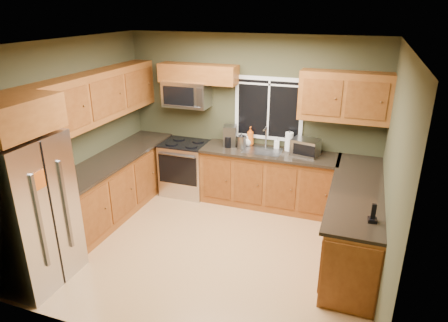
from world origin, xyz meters
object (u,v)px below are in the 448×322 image
Objects in this scene: refrigerator at (28,212)px; soap_bottle_a at (250,136)px; paper_towel_roll at (289,141)px; microwave at (187,94)px; range at (186,168)px; cordless_phone at (373,217)px; soap_bottle_c at (248,141)px; toaster_oven at (305,147)px; coffee_maker at (230,136)px; soap_bottle_b at (277,143)px; kettle at (241,142)px.

soap_bottle_a is (1.77, 2.99, 0.19)m from refrigerator.
refrigerator reaches higher than paper_towel_roll.
refrigerator is 3.10m from microwave.
cordless_phone reaches higher than range.
soap_bottle_c is at bearing 135.24° from cordless_phone.
toaster_oven is (2.70, 2.82, 0.17)m from refrigerator.
soap_bottle_a reaches higher than range.
paper_towel_roll is 2.04× the size of soap_bottle_c.
cordless_phone is (1.96, -1.94, -0.02)m from soap_bottle_c.
toaster_oven is at bearing -7.40° from soap_bottle_c.
coffee_maker is (0.77, 0.07, 0.63)m from range.
refrigerator reaches higher than range.
soap_bottle_b is (0.45, -0.01, -0.06)m from soap_bottle_a.
soap_bottle_b reaches higher than range.
soap_bottle_a is (0.31, 0.14, -0.00)m from coffee_maker.
soap_bottle_a is 1.47× the size of cordless_phone.
coffee_maker is (1.46, 2.84, 0.20)m from refrigerator.
soap_bottle_c reaches higher than range.
soap_bottle_b is at bearing 3.96° from soap_bottle_c.
soap_bottle_b is at bearing 168.95° from paper_towel_roll.
coffee_maker is 1.31× the size of kettle.
range is at bearing 76.03° from refrigerator.
range is 3.66× the size of kettle.
paper_towel_roll is (0.73, 0.17, 0.03)m from kettle.
range is 1.27m from microwave.
kettle is at bearing -111.13° from soap_bottle_a.
microwave is at bearing -177.17° from soap_bottle_b.
microwave is 4.76× the size of soap_bottle_c.
range is 2.88× the size of paper_towel_roll.
soap_bottle_c is at bearing 9.65° from range.
toaster_oven is 1.37× the size of coffee_maker.
toaster_oven is 1.41× the size of paper_towel_roll.
refrigerator is 2.89m from range.
coffee_maker is at bearing 140.55° from cordless_phone.
microwave is at bearing -178.81° from paper_towel_roll.
microwave is 4.11× the size of soap_bottle_b.
soap_bottle_a reaches higher than soap_bottle_b.
kettle is (1.00, 0.00, 0.59)m from range.
toaster_oven is at bearing 118.72° from cordless_phone.
coffee_maker is 0.77m from soap_bottle_b.
range is 1.23× the size of microwave.
toaster_oven is 1.24m from coffee_maker.
toaster_oven reaches higher than cordless_phone.
kettle is 1.21× the size of cordless_phone.
soap_bottle_b is 2.47m from cordless_phone.
kettle is 2.67m from cordless_phone.
coffee_maker reaches higher than kettle.
coffee_maker is 0.96m from paper_towel_roll.
paper_towel_roll reaches higher than soap_bottle_a.
microwave is 1.65× the size of toaster_oven.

